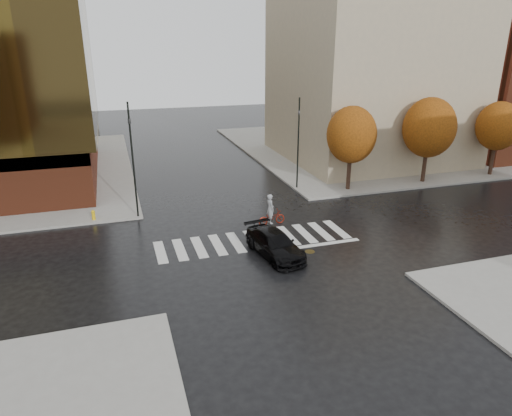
# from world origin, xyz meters

# --- Properties ---
(ground) EXTENTS (120.00, 120.00, 0.00)m
(ground) POSITION_xyz_m (0.00, 0.00, 0.00)
(ground) COLOR black
(ground) RESTS_ON ground
(sidewalk_ne) EXTENTS (30.00, 30.00, 0.15)m
(sidewalk_ne) POSITION_xyz_m (21.00, 21.00, 0.07)
(sidewalk_ne) COLOR gray
(sidewalk_ne) RESTS_ON ground
(crosswalk) EXTENTS (12.00, 3.00, 0.01)m
(crosswalk) POSITION_xyz_m (0.00, 0.50, 0.01)
(crosswalk) COLOR silver
(crosswalk) RESTS_ON ground
(building_ne_tan) EXTENTS (16.00, 16.00, 18.00)m
(building_ne_tan) POSITION_xyz_m (17.00, 17.00, 9.15)
(building_ne_tan) COLOR tan
(building_ne_tan) RESTS_ON sidewalk_ne
(building_ne_brick) EXTENTS (14.00, 14.00, 14.00)m
(building_ne_brick) POSITION_xyz_m (33.00, 16.00, 7.15)
(building_ne_brick) COLOR maroon
(building_ne_brick) RESTS_ON sidewalk_ne
(building_nw_far) EXTENTS (14.00, 12.00, 20.00)m
(building_nw_far) POSITION_xyz_m (-16.00, 37.00, 10.15)
(building_nw_far) COLOR tan
(building_nw_far) RESTS_ON sidewalk_nw
(tree_ne_a) EXTENTS (3.80, 3.80, 6.50)m
(tree_ne_a) POSITION_xyz_m (10.00, 7.40, 4.46)
(tree_ne_a) COLOR black
(tree_ne_a) RESTS_ON sidewalk_ne
(tree_ne_b) EXTENTS (4.20, 4.20, 6.89)m
(tree_ne_b) POSITION_xyz_m (17.00, 7.40, 4.62)
(tree_ne_b) COLOR black
(tree_ne_b) RESTS_ON sidewalk_ne
(tree_ne_c) EXTENTS (3.60, 3.60, 6.31)m
(tree_ne_c) POSITION_xyz_m (24.00, 7.40, 4.37)
(tree_ne_c) COLOR black
(tree_ne_c) RESTS_ON sidewalk_ne
(sedan) EXTENTS (2.60, 4.85, 1.34)m
(sedan) POSITION_xyz_m (0.50, -1.80, 0.67)
(sedan) COLOR black
(sedan) RESTS_ON ground
(cyclist) EXTENTS (1.88, 0.81, 2.07)m
(cyclist) POSITION_xyz_m (1.80, 2.50, 0.71)
(cyclist) COLOR maroon
(cyclist) RESTS_ON ground
(traffic_light_nw) EXTENTS (0.22, 0.20, 7.53)m
(traffic_light_nw) POSITION_xyz_m (-6.30, 6.30, 4.46)
(traffic_light_nw) COLOR black
(traffic_light_nw) RESTS_ON sidewalk_nw
(traffic_light_ne) EXTENTS (0.18, 0.20, 7.06)m
(traffic_light_ne) POSITION_xyz_m (6.30, 9.00, 4.14)
(traffic_light_ne) COLOR black
(traffic_light_ne) RESTS_ON sidewalk_ne
(fire_hydrant) EXTENTS (0.24, 0.24, 0.66)m
(fire_hydrant) POSITION_xyz_m (-9.11, 6.50, 0.51)
(fire_hydrant) COLOR yellow
(fire_hydrant) RESTS_ON sidewalk_nw
(manhole) EXTENTS (0.73, 0.73, 0.01)m
(manhole) POSITION_xyz_m (2.54, -2.00, 0.01)
(manhole) COLOR #463919
(manhole) RESTS_ON ground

